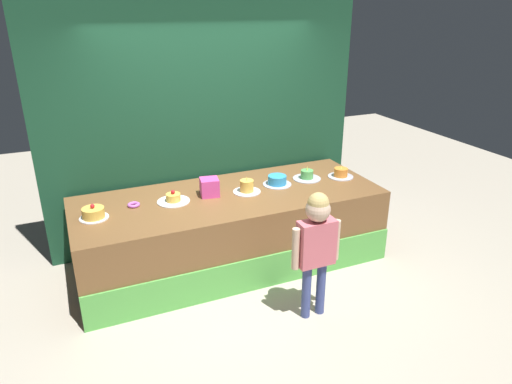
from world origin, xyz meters
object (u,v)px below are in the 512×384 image
Objects in this scene: child_figure at (316,239)px; cake_left at (173,199)px; donut at (134,205)px; cake_far_left at (93,213)px; cake_right at (307,176)px; cake_far_right at (341,173)px; pink_box at (209,187)px; cake_center_right at (277,181)px; cake_center_left at (247,187)px.

child_figure is 3.66× the size of cake_left.
donut is 0.37× the size of cake_left.
donut is at bearing 18.77° from cake_far_left.
cake_right is 0.40m from cake_far_right.
pink_box is at bearing 113.47° from child_figure.
cake_left is at bearing 178.03° from cake_far_right.
pink_box is 0.78m from cake_center_right.
donut is 0.45× the size of cake_far_left.
cake_center_right is at bearing -1.59° from donut.
cake_center_left is at bearing 0.91° from cake_far_left.
child_figure is 1.56m from cake_far_right.
cake_center_right is (1.95, 0.09, -0.00)m from cake_far_left.
cake_far_left is at bearing -179.09° from cake_center_left.
donut is at bearing 172.99° from cake_left.
cake_left is (0.78, 0.08, -0.02)m from cake_far_left.
child_figure reaches higher than cake_far_left.
donut is at bearing 179.52° from cake_right.
child_figure is at bearing -115.95° from cake_right.
pink_box is 0.63× the size of cake_far_right.
donut is 0.39× the size of cake_center_right.
pink_box is at bearing 177.05° from cake_far_right.
cake_left is (0.39, -0.05, 0.02)m from donut.
pink_box reaches higher than cake_left.
cake_center_left is at bearing -5.26° from donut.
cake_right is (0.62, 1.28, 0.05)m from child_figure.
child_figure is 2.08m from cake_far_left.
pink_box is at bearing 1.94° from cake_left.
cake_far_left is at bearing -177.38° from cake_center_right.
donut is at bearing 178.41° from cake_center_right.
cake_far_left is (-1.72, 1.17, 0.07)m from child_figure.
child_figure is at bearing -44.30° from donut.
child_figure is at bearing -130.62° from cake_far_right.
child_figure is 1.20m from cake_center_left.
cake_right is at bearing 6.68° from cake_center_left.
cake_far_left is at bearing -179.63° from cake_far_right.
child_figure is 1.86m from donut.
child_figure is 9.93× the size of donut.
cake_far_left is 1.96m from cake_center_right.
cake_far_right reaches higher than donut.
cake_far_left is 0.92× the size of cake_center_left.
cake_far_left is at bearing -173.81° from cake_left.
cake_center_right is (1.56, -0.04, 0.03)m from donut.
child_figure is 4.12× the size of cake_center_left.
donut is 0.42× the size of cake_far_right.
cake_far_left reaches higher than donut.
donut is 0.41× the size of cake_center_left.
cake_far_right reaches higher than cake_left.
cake_far_left reaches higher than cake_left.
cake_center_left is (1.56, 0.02, 0.01)m from cake_far_left.
cake_far_left is (-1.17, -0.10, -0.04)m from pink_box.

